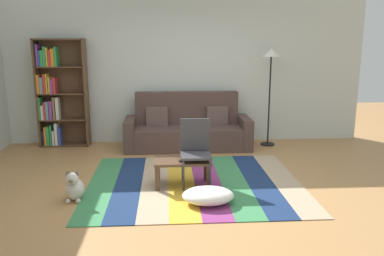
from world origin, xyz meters
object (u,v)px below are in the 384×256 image
at_px(coffee_table, 182,165).
at_px(couch, 188,129).
at_px(dog, 74,188).
at_px(tv_remote, 183,160).
at_px(bookshelf, 56,95).
at_px(folding_chair, 195,147).
at_px(pouf, 208,196).
at_px(standing_lamp, 271,65).

bearing_deg(coffee_table, couch, 84.82).
distance_m(dog, tv_remote, 1.42).
height_order(bookshelf, dog, bookshelf).
distance_m(bookshelf, folding_chair, 3.29).
xyz_separation_m(pouf, tv_remote, (-0.28, 0.59, 0.27)).
relative_size(couch, coffee_table, 3.00).
distance_m(dog, standing_lamp, 4.13).
bearing_deg(folding_chair, pouf, -36.40).
xyz_separation_m(couch, coffee_table, (-0.18, -1.98, -0.04)).
bearing_deg(tv_remote, folding_chair, 52.71).
xyz_separation_m(bookshelf, folding_chair, (2.39, -2.22, -0.43)).
relative_size(bookshelf, standing_lamp, 1.10).
distance_m(pouf, dog, 1.65).
xyz_separation_m(pouf, dog, (-1.63, 0.23, 0.06)).
bearing_deg(dog, standing_lamp, 38.88).
bearing_deg(standing_lamp, tv_remote, -128.97).
bearing_deg(pouf, dog, 172.12).
distance_m(couch, folding_chair, 1.95).
bearing_deg(couch, pouf, -87.75).
relative_size(coffee_table, dog, 1.89).
relative_size(dog, standing_lamp, 0.22).
xyz_separation_m(coffee_table, standing_lamp, (1.70, 2.05, 1.19)).
bearing_deg(bookshelf, couch, -6.72).
xyz_separation_m(coffee_table, tv_remote, (0.00, -0.05, 0.08)).
height_order(bookshelf, pouf, bookshelf).
bearing_deg(bookshelf, standing_lamp, -3.08).
distance_m(coffee_table, tv_remote, 0.09).
relative_size(coffee_table, folding_chair, 0.84).
height_order(coffee_table, tv_remote, tv_remote).
relative_size(couch, bookshelf, 1.15).
height_order(bookshelf, tv_remote, bookshelf).
relative_size(couch, pouf, 3.61).
bearing_deg(pouf, couch, 92.25).
bearing_deg(tv_remote, dog, -138.27).
bearing_deg(couch, standing_lamp, 2.70).
distance_m(pouf, folding_chair, 0.81).
relative_size(couch, folding_chair, 2.51).
distance_m(tv_remote, folding_chair, 0.25).
xyz_separation_m(bookshelf, tv_remote, (2.22, -2.30, -0.59)).
distance_m(couch, coffee_table, 1.98).
xyz_separation_m(bookshelf, pouf, (2.50, -2.89, -0.86)).
distance_m(dog, folding_chair, 1.63).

